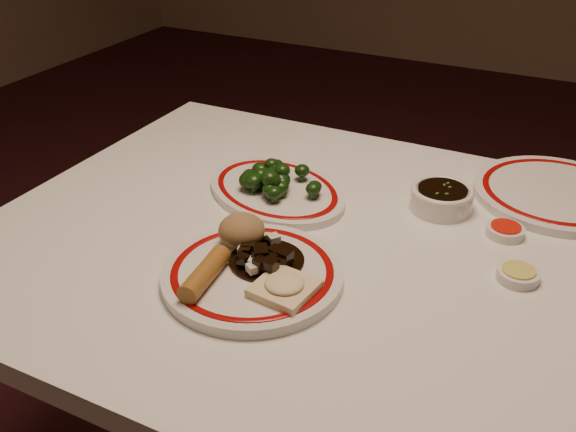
# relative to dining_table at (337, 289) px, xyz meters

# --- Properties ---
(dining_table) EXTENTS (1.20, 0.90, 0.75)m
(dining_table) POSITION_rel_dining_table_xyz_m (0.00, 0.00, 0.00)
(dining_table) COLOR white
(dining_table) RESTS_ON ground
(main_plate) EXTENTS (0.35, 0.35, 0.02)m
(main_plate) POSITION_rel_dining_table_xyz_m (-0.08, -0.15, 0.10)
(main_plate) COLOR silver
(main_plate) RESTS_ON dining_table
(rice_mound) EXTENTS (0.07, 0.07, 0.05)m
(rice_mound) POSITION_rel_dining_table_xyz_m (-0.13, -0.10, 0.14)
(rice_mound) COLOR olive
(rice_mound) RESTS_ON main_plate
(spring_roll) EXTENTS (0.04, 0.12, 0.03)m
(spring_roll) POSITION_rel_dining_table_xyz_m (-0.13, -0.21, 0.13)
(spring_roll) COLOR #9F6727
(spring_roll) RESTS_ON main_plate
(fried_wonton) EXTENTS (0.09, 0.09, 0.02)m
(fried_wonton) POSITION_rel_dining_table_xyz_m (-0.01, -0.18, 0.12)
(fried_wonton) COLOR beige
(fried_wonton) RESTS_ON main_plate
(stirfry_heap) EXTENTS (0.12, 0.12, 0.03)m
(stirfry_heap) POSITION_rel_dining_table_xyz_m (-0.08, -0.13, 0.12)
(stirfry_heap) COLOR black
(stirfry_heap) RESTS_ON main_plate
(broccoli_plate) EXTENTS (0.36, 0.34, 0.02)m
(broccoli_plate) POSITION_rel_dining_table_xyz_m (-0.17, 0.11, 0.10)
(broccoli_plate) COLOR silver
(broccoli_plate) RESTS_ON dining_table
(broccoli_pile) EXTENTS (0.16, 0.13, 0.05)m
(broccoli_pile) POSITION_rel_dining_table_xyz_m (-0.18, 0.10, 0.13)
(broccoli_pile) COLOR #23471C
(broccoli_pile) RESTS_ON broccoli_plate
(soy_bowl) EXTENTS (0.11, 0.11, 0.04)m
(soy_bowl) POSITION_rel_dining_table_xyz_m (0.12, 0.19, 0.11)
(soy_bowl) COLOR silver
(soy_bowl) RESTS_ON dining_table
(sweet_sour_dish) EXTENTS (0.06, 0.06, 0.02)m
(sweet_sour_dish) POSITION_rel_dining_table_xyz_m (0.24, 0.15, 0.10)
(sweet_sour_dish) COLOR silver
(sweet_sour_dish) RESTS_ON dining_table
(mustard_dish) EXTENTS (0.06, 0.06, 0.02)m
(mustard_dish) POSITION_rel_dining_table_xyz_m (0.28, 0.03, 0.10)
(mustard_dish) COLOR silver
(mustard_dish) RESTS_ON dining_table
(far_plate) EXTENTS (0.37, 0.37, 0.02)m
(far_plate) POSITION_rel_dining_table_xyz_m (0.30, 0.33, 0.10)
(far_plate) COLOR silver
(far_plate) RESTS_ON dining_table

